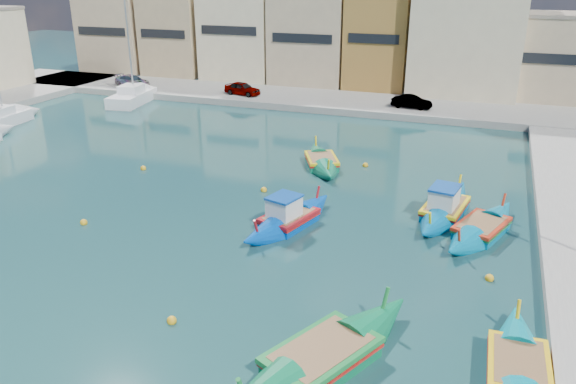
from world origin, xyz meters
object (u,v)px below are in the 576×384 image
at_px(church_block, 471,9).
at_px(luzzu_blue_south, 322,359).
at_px(luzzu_green, 322,163).
at_px(luzzu_cyan_south, 518,371).
at_px(luzzu_turquoise_cabin, 445,209).
at_px(yacht_midnorth, 15,116).
at_px(yacht_north, 141,95).
at_px(luzzu_blue_cabin, 289,220).
at_px(luzzu_cyan_mid, 481,230).

bearing_deg(church_block, luzzu_blue_south, -91.12).
bearing_deg(luzzu_green, luzzu_cyan_south, -55.79).
distance_m(church_block, luzzu_turquoise_cabin, 31.94).
bearing_deg(yacht_midnorth, yacht_north, 65.59).
bearing_deg(church_block, yacht_north, -157.42).
relative_size(luzzu_turquoise_cabin, yacht_north, 0.71).
height_order(luzzu_turquoise_cabin, luzzu_blue_cabin, luzzu_turquoise_cabin).
bearing_deg(yacht_north, luzzu_blue_cabin, -43.24).
bearing_deg(luzzu_turquoise_cabin, church_block, 92.82).
height_order(luzzu_cyan_mid, luzzu_cyan_south, luzzu_cyan_mid).
distance_m(luzzu_blue_cabin, yacht_north, 32.98).
bearing_deg(luzzu_blue_south, church_block, 88.88).
xyz_separation_m(luzzu_blue_cabin, yacht_midnorth, (-29.05, 11.53, 0.10)).
xyz_separation_m(luzzu_green, yacht_north, (-22.83, 13.27, 0.22)).
relative_size(luzzu_turquoise_cabin, luzzu_cyan_mid, 1.08).
bearing_deg(luzzu_turquoise_cabin, luzzu_blue_south, -99.89).
distance_m(luzzu_blue_cabin, luzzu_cyan_south, 13.33).
bearing_deg(luzzu_blue_cabin, luzzu_green, 97.32).
distance_m(church_block, luzzu_cyan_mid, 33.79).
xyz_separation_m(church_block, yacht_north, (-29.65, -12.33, -7.94)).
bearing_deg(yacht_midnorth, church_block, 34.01).
relative_size(luzzu_blue_cabin, yacht_midnorth, 0.72).
bearing_deg(luzzu_blue_cabin, luzzu_cyan_south, -37.17).
bearing_deg(luzzu_blue_cabin, luzzu_cyan_mid, 14.38).
bearing_deg(church_block, luzzu_cyan_south, -83.36).
height_order(luzzu_green, luzzu_blue_south, luzzu_blue_south).
bearing_deg(luzzu_cyan_south, luzzu_turquoise_cabin, 106.01).
bearing_deg(luzzu_green, church_block, 75.09).
height_order(luzzu_turquoise_cabin, luzzu_cyan_south, luzzu_turquoise_cabin).
xyz_separation_m(luzzu_cyan_south, yacht_north, (-34.65, 30.65, 0.23)).
bearing_deg(luzzu_blue_south, luzzu_turquoise_cabin, 80.11).
height_order(luzzu_blue_cabin, luzzu_green, luzzu_blue_cabin).
bearing_deg(church_block, luzzu_green, -104.91).
distance_m(luzzu_green, yacht_midnorth, 27.94).
bearing_deg(luzzu_green, luzzu_turquoise_cabin, -32.25).
xyz_separation_m(luzzu_turquoise_cabin, luzzu_cyan_south, (3.48, -12.12, -0.08)).
bearing_deg(yacht_north, luzzu_blue_south, -48.29).
bearing_deg(yacht_north, church_block, 22.58).
height_order(luzzu_green, yacht_midnorth, yacht_midnorth).
distance_m(luzzu_blue_cabin, yacht_midnorth, 31.25).
xyz_separation_m(luzzu_turquoise_cabin, luzzu_cyan_mid, (1.90, -1.75, -0.08)).
xyz_separation_m(luzzu_cyan_mid, luzzu_green, (-10.24, 7.01, 0.01)).
bearing_deg(yacht_north, luzzu_cyan_south, -41.50).
bearing_deg(yacht_midnorth, luzzu_blue_cabin, -21.65).
height_order(church_block, luzzu_cyan_south, church_block).
relative_size(luzzu_green, luzzu_blue_south, 0.78).
bearing_deg(church_block, luzzu_cyan_mid, -84.01).
relative_size(luzzu_blue_cabin, luzzu_cyan_mid, 0.97).
xyz_separation_m(luzzu_turquoise_cabin, luzzu_green, (-8.34, 5.26, -0.08)).
relative_size(luzzu_blue_south, yacht_midnorth, 0.88).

